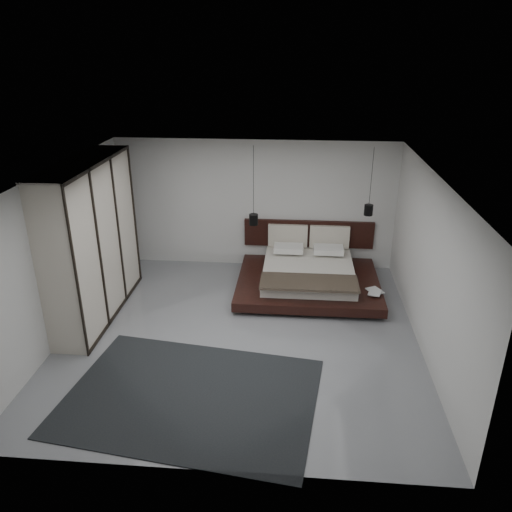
# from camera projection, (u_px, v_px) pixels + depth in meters

# --- Properties ---
(floor) EXTENTS (6.00, 6.00, 0.00)m
(floor) POSITION_uv_depth(u_px,v_px,m) (240.00, 334.00, 8.60)
(floor) COLOR gray
(floor) RESTS_ON ground
(ceiling) EXTENTS (6.00, 6.00, 0.00)m
(ceiling) POSITION_uv_depth(u_px,v_px,m) (238.00, 175.00, 7.50)
(ceiling) COLOR white
(ceiling) RESTS_ON wall_back
(wall_back) EXTENTS (6.00, 0.00, 6.00)m
(wall_back) POSITION_uv_depth(u_px,v_px,m) (255.00, 205.00, 10.80)
(wall_back) COLOR silver
(wall_back) RESTS_ON floor
(wall_front) EXTENTS (6.00, 0.00, 6.00)m
(wall_front) POSITION_uv_depth(u_px,v_px,m) (207.00, 372.00, 5.30)
(wall_front) COLOR silver
(wall_front) RESTS_ON floor
(wall_left) EXTENTS (0.00, 6.00, 6.00)m
(wall_left) POSITION_uv_depth(u_px,v_px,m) (60.00, 254.00, 8.29)
(wall_left) COLOR silver
(wall_left) RESTS_ON floor
(wall_right) EXTENTS (0.00, 6.00, 6.00)m
(wall_right) POSITION_uv_depth(u_px,v_px,m) (429.00, 266.00, 7.81)
(wall_right) COLOR silver
(wall_right) RESTS_ON floor
(lattice_screen) EXTENTS (0.05, 0.90, 2.60)m
(lattice_screen) POSITION_uv_depth(u_px,v_px,m) (115.00, 213.00, 10.57)
(lattice_screen) COLOR black
(lattice_screen) RESTS_ON floor
(bed) EXTENTS (2.81, 2.41, 1.08)m
(bed) POSITION_uv_depth(u_px,v_px,m) (308.00, 274.00, 10.14)
(bed) COLOR black
(bed) RESTS_ON floor
(book_lower) EXTENTS (0.36, 0.39, 0.03)m
(book_lower) POSITION_uv_depth(u_px,v_px,m) (370.00, 292.00, 9.45)
(book_lower) COLOR #99724C
(book_lower) RESTS_ON bed
(book_upper) EXTENTS (0.30, 0.36, 0.02)m
(book_upper) POSITION_uv_depth(u_px,v_px,m) (369.00, 292.00, 9.42)
(book_upper) COLOR #99724C
(book_upper) RESTS_ON book_lower
(pendant_left) EXTENTS (0.18, 0.18, 1.63)m
(pendant_left) POSITION_uv_depth(u_px,v_px,m) (254.00, 219.00, 10.25)
(pendant_left) COLOR black
(pendant_left) RESTS_ON ceiling
(pendant_right) EXTENTS (0.18, 0.18, 1.36)m
(pendant_right) POSITION_uv_depth(u_px,v_px,m) (369.00, 210.00, 9.96)
(pendant_right) COLOR black
(pendant_right) RESTS_ON ceiling
(wardrobe) EXTENTS (0.68, 2.88, 2.83)m
(wardrobe) POSITION_uv_depth(u_px,v_px,m) (91.00, 241.00, 8.78)
(wardrobe) COLOR beige
(wardrobe) RESTS_ON floor
(rug) EXTENTS (3.80, 2.94, 0.01)m
(rug) POSITION_uv_depth(u_px,v_px,m) (191.00, 396.00, 7.08)
(rug) COLOR black
(rug) RESTS_ON floor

